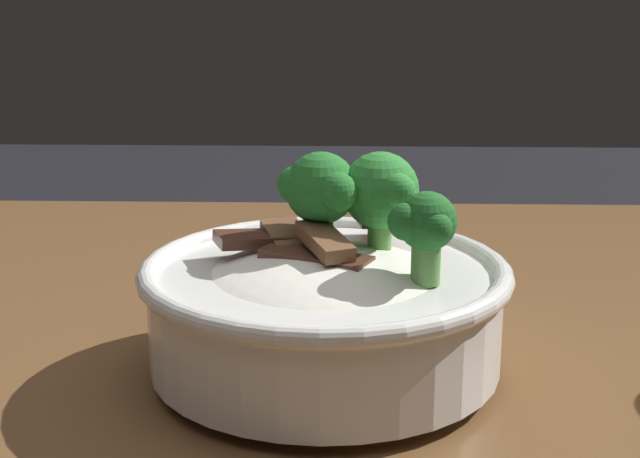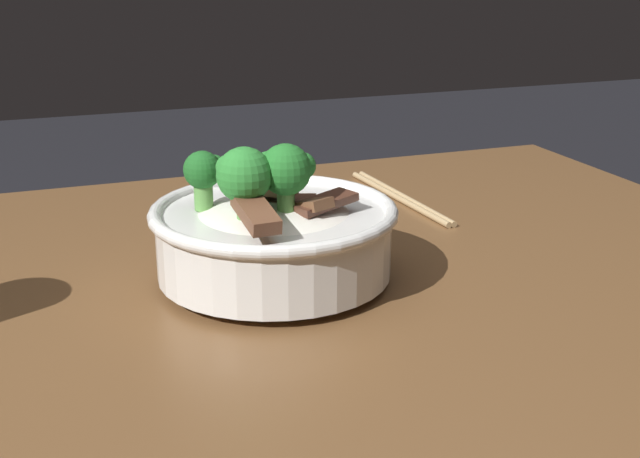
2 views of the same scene
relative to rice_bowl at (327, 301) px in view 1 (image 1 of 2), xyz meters
name	(u,v)px [view 1 (image 1 of 2)]	position (x,y,z in m)	size (l,w,h in m)	color
rice_bowl	(327,301)	(0.00, 0.00, 0.00)	(0.22, 0.22, 0.13)	white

